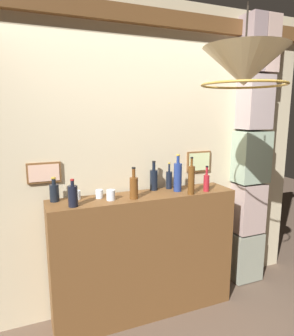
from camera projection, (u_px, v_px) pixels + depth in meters
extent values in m
cube|color=beige|center=(135.00, 159.00, 2.82)|extent=(3.72, 0.08, 2.85)
cube|color=brown|center=(136.00, 15.00, 2.53)|extent=(3.72, 0.10, 0.14)
cube|color=brown|center=(44.00, 173.00, 2.48)|extent=(0.27, 0.03, 0.17)
cube|color=beige|center=(44.00, 173.00, 2.46)|extent=(0.24, 0.01, 0.14)
cube|color=brown|center=(199.00, 161.00, 3.03)|extent=(0.26, 0.03, 0.21)
cube|color=beige|center=(199.00, 162.00, 3.02)|extent=(0.23, 0.01, 0.18)
cube|color=gray|center=(243.00, 254.00, 3.38)|extent=(0.33, 0.29, 0.54)
cube|color=#AF948C|center=(246.00, 207.00, 3.28)|extent=(0.31, 0.29, 0.54)
cube|color=#91A68C|center=(249.00, 156.00, 3.17)|extent=(0.35, 0.29, 0.54)
cube|color=#A18F8D|center=(253.00, 103.00, 3.07)|extent=(0.30, 0.29, 0.54)
cube|color=gray|center=(250.00, 44.00, 2.93)|extent=(0.16, 0.29, 0.54)
cube|color=#CAA89A|center=(264.00, 46.00, 3.00)|extent=(0.17, 0.29, 0.54)
cube|color=brown|center=(145.00, 255.00, 2.74)|extent=(1.68, 0.35, 1.14)
cylinder|color=black|center=(73.00, 196.00, 2.30)|extent=(0.07, 0.07, 0.16)
cylinder|color=black|center=(72.00, 183.00, 2.28)|extent=(0.03, 0.03, 0.04)
cylinder|color=maroon|center=(72.00, 180.00, 2.28)|extent=(0.03, 0.03, 0.01)
cylinder|color=black|center=(54.00, 193.00, 2.44)|extent=(0.08, 0.08, 0.14)
cylinder|color=black|center=(54.00, 182.00, 2.42)|extent=(0.03, 0.03, 0.05)
cylinder|color=#B7932D|center=(53.00, 178.00, 2.41)|extent=(0.04, 0.04, 0.01)
cylinder|color=maroon|center=(206.00, 183.00, 2.75)|extent=(0.05, 0.05, 0.15)
cylinder|color=maroon|center=(207.00, 171.00, 2.73)|extent=(0.02, 0.02, 0.07)
cylinder|color=black|center=(207.00, 166.00, 2.72)|extent=(0.03, 0.03, 0.01)
cylinder|color=navy|center=(178.00, 177.00, 2.74)|extent=(0.07, 0.07, 0.26)
cylinder|color=navy|center=(178.00, 160.00, 2.71)|extent=(0.03, 0.03, 0.07)
cylinder|color=#B7932D|center=(178.00, 155.00, 2.71)|extent=(0.03, 0.03, 0.01)
cylinder|color=black|center=(169.00, 180.00, 2.84)|extent=(0.06, 0.06, 0.16)
cylinder|color=black|center=(169.00, 168.00, 2.82)|extent=(0.02, 0.02, 0.08)
cylinder|color=#B7932D|center=(169.00, 163.00, 2.81)|extent=(0.02, 0.02, 0.01)
cylinder|color=#5D3614|center=(191.00, 180.00, 2.64)|extent=(0.06, 0.06, 0.25)
cylinder|color=#5D3614|center=(192.00, 162.00, 2.61)|extent=(0.02, 0.02, 0.07)
cylinder|color=black|center=(192.00, 158.00, 2.61)|extent=(0.02, 0.02, 0.01)
cylinder|color=black|center=(154.00, 180.00, 2.79)|extent=(0.07, 0.07, 0.19)
cylinder|color=black|center=(154.00, 166.00, 2.76)|extent=(0.03, 0.03, 0.07)
cylinder|color=black|center=(154.00, 162.00, 2.76)|extent=(0.03, 0.03, 0.01)
cylinder|color=brown|center=(134.00, 188.00, 2.51)|extent=(0.07, 0.07, 0.18)
cylinder|color=brown|center=(134.00, 173.00, 2.49)|extent=(0.03, 0.03, 0.08)
cylinder|color=black|center=(134.00, 168.00, 2.48)|extent=(0.03, 0.03, 0.01)
cylinder|color=silver|center=(76.00, 195.00, 2.50)|extent=(0.07, 0.07, 0.07)
cylinder|color=silver|center=(99.00, 194.00, 2.54)|extent=(0.06, 0.06, 0.07)
cylinder|color=silver|center=(111.00, 195.00, 2.48)|extent=(0.07, 0.07, 0.09)
cone|color=beige|center=(245.00, 66.00, 1.89)|extent=(0.53, 0.53, 0.24)
cylinder|color=black|center=(247.00, 24.00, 1.84)|extent=(0.01, 0.01, 0.26)
torus|color=#AD8433|center=(243.00, 85.00, 1.91)|extent=(0.54, 0.54, 0.02)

